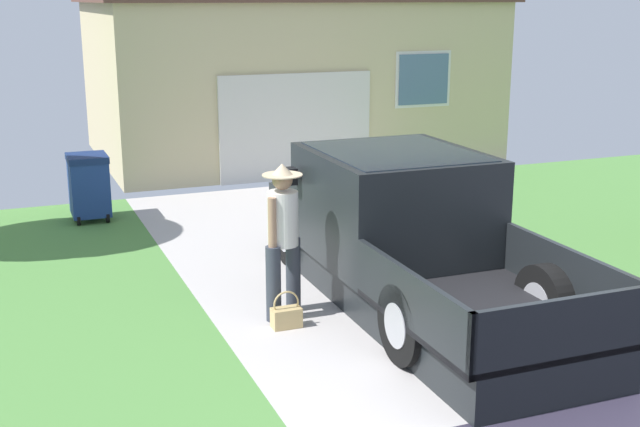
% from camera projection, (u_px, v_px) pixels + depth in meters
% --- Properties ---
extents(pickup_truck, '(2.02, 5.23, 1.69)m').
position_uv_depth(pickup_truck, '(401.00, 232.00, 9.57)').
color(pickup_truck, black).
rests_on(pickup_truck, ground).
extents(person_with_hat, '(0.47, 0.43, 1.71)m').
position_uv_depth(person_with_hat, '(283.00, 232.00, 8.87)').
color(person_with_hat, '#333842').
rests_on(person_with_hat, ground).
extents(handbag, '(0.31, 0.17, 0.41)m').
position_uv_depth(handbag, '(286.00, 316.00, 8.74)').
color(handbag, tan).
rests_on(handbag, ground).
extents(house_with_garage, '(8.46, 5.67, 4.43)m').
position_uv_depth(house_with_garage, '(286.00, 52.00, 18.13)').
color(house_with_garage, '#CDBC8D').
rests_on(house_with_garage, ground).
extents(wheeled_trash_bin, '(0.60, 0.72, 1.04)m').
position_uv_depth(wheeled_trash_bin, '(89.00, 185.00, 12.88)').
color(wheeled_trash_bin, navy).
rests_on(wheeled_trash_bin, ground).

